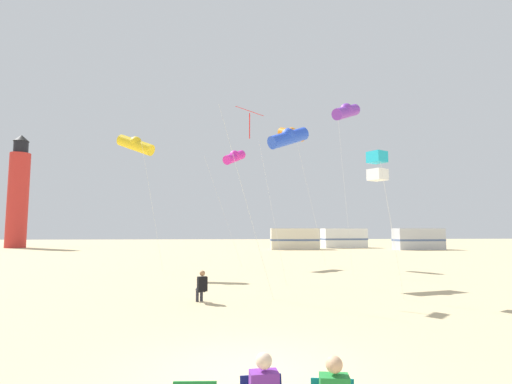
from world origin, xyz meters
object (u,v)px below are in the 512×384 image
kite_diamond_scarlet (249,117)px  kite_tube_gold (136,144)px  kite_tube_orange (292,134)px  kite_tube_magenta (234,157)px  rv_van_cream (295,239)px  kite_box_cyan (377,166)px  kite_tube_blue (288,137)px  kite_flyer_standing (202,286)px  lighthouse_distant (18,194)px  kite_tube_violet (346,111)px  rv_van_white (344,238)px  rv_van_silver (418,239)px

kite_diamond_scarlet → kite_tube_gold: bearing=129.8°
kite_tube_orange → kite_tube_magenta: bearing=175.2°
rv_van_cream → kite_box_cyan: bearing=-92.6°
kite_tube_blue → rv_van_cream: bearing=79.3°
kite_flyer_standing → kite_tube_blue: (4.17, 5.71, 6.93)m
lighthouse_distant → kite_diamond_scarlet: bearing=-54.0°
kite_tube_gold → kite_tube_orange: 11.83m
kite_box_cyan → kite_tube_blue: (-2.61, 5.50, 2.43)m
kite_tube_violet → kite_tube_orange: kite_tube_orange is taller
kite_diamond_scarlet → lighthouse_distant: size_ratio=0.47×
kite_diamond_scarlet → kite_tube_orange: size_ratio=0.74×
kite_diamond_scarlet → rv_van_white: bearing=67.6°
rv_van_white → kite_tube_gold: bearing=-130.6°
kite_flyer_standing → kite_tube_orange: kite_tube_orange is taller
lighthouse_distant → kite_tube_blue: bearing=-49.3°
rv_van_cream → kite_tube_blue: bearing=-98.1°
kite_tube_gold → kite_diamond_scarlet: kite_tube_gold is taller
kite_flyer_standing → kite_tube_violet: kite_tube_violet is taller
rv_van_silver → kite_tube_blue: bearing=-129.9°
kite_tube_gold → kite_tube_magenta: (6.19, 5.26, 0.32)m
kite_flyer_standing → kite_tube_orange: 18.16m
kite_tube_blue → rv_van_cream: size_ratio=1.26×
kite_tube_magenta → rv_van_white: 32.11m
kite_tube_orange → rv_van_cream: (4.30, 22.98, -8.58)m
kite_tube_orange → kite_diamond_scarlet: bearing=-107.6°
kite_tube_violet → kite_tube_gold: (-12.82, 1.50, -1.94)m
kite_tube_gold → lighthouse_distant: (-25.04, 35.58, -0.02)m
kite_flyer_standing → kite_tube_violet: size_ratio=0.11×
kite_box_cyan → rv_van_white: size_ratio=0.86×
kite_tube_gold → kite_diamond_scarlet: size_ratio=1.08×
kite_tube_orange → rv_van_white: (12.32, 26.94, -8.58)m
kite_tube_blue → lighthouse_distant: size_ratio=0.49×
lighthouse_distant → kite_box_cyan: bearing=-50.9°
kite_box_cyan → kite_tube_orange: 15.05m
kite_box_cyan → rv_van_cream: 37.54m
kite_tube_magenta → rv_van_silver: size_ratio=1.35×
kite_box_cyan → rv_van_cream: bearing=84.8°
kite_tube_violet → kite_tube_blue: (-3.95, -2.33, -2.25)m
kite_diamond_scarlet → rv_van_white: size_ratio=1.19×
kite_tube_violet → kite_tube_blue: size_ratio=1.27×
kite_tube_magenta → kite_box_cyan: bearing=-70.1°
lighthouse_distant → rv_van_silver: lighthouse_distant is taller
kite_tube_blue → rv_van_white: bearing=68.6°
kite_diamond_scarlet → rv_van_white: (16.35, 39.67, -6.02)m
kite_tube_blue → lighthouse_distant: bearing=130.7°
kite_flyer_standing → kite_box_cyan: bearing=161.8°
rv_van_white → kite_flyer_standing: bearing=-118.6°
kite_tube_blue → kite_tube_magenta: 9.49m
kite_tube_blue → rv_van_silver: bearing=53.2°
kite_box_cyan → kite_tube_blue: 6.56m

